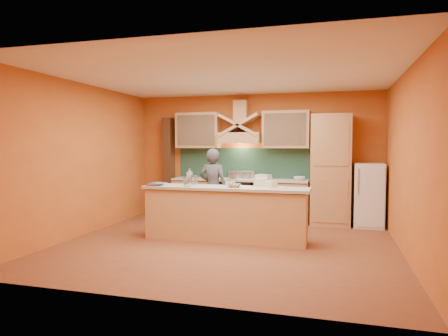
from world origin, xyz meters
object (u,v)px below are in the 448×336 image
(kitchen_scale, at_px, (230,183))
(person, at_px, (213,188))
(fridge, at_px, (369,195))
(mixing_bowl, at_px, (234,186))
(stove, at_px, (239,200))

(kitchen_scale, bearing_deg, person, 146.67)
(fridge, height_order, kitchen_scale, fridge)
(kitchen_scale, distance_m, mixing_bowl, 0.20)
(fridge, relative_size, kitchen_scale, 10.84)
(fridge, bearing_deg, kitchen_scale, -143.30)
(stove, relative_size, kitchen_scale, 7.50)
(stove, xyz_separation_m, person, (-0.36, -0.82, 0.35))
(fridge, bearing_deg, person, -165.06)
(fridge, height_order, person, person)
(mixing_bowl, bearing_deg, fridge, 40.40)
(person, bearing_deg, stove, -108.98)
(person, distance_m, kitchen_scale, 1.19)
(stove, distance_m, fridge, 2.71)
(fridge, relative_size, person, 0.81)
(person, xyz_separation_m, kitchen_scale, (0.62, -1.00, 0.20))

